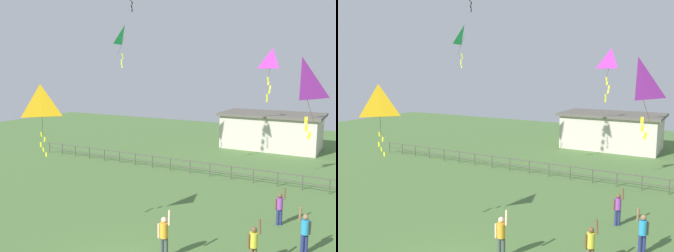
% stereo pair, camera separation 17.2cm
% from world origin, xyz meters
% --- Properties ---
extents(person_0, '(0.56, 0.33, 2.04)m').
position_xyz_m(person_0, '(0.77, 2.31, 1.02)').
color(person_0, '#3F4C47').
rests_on(person_0, ground_plane).
extents(person_2, '(0.48, 0.30, 1.87)m').
position_xyz_m(person_2, '(4.06, 7.87, 0.94)').
color(person_2, navy).
rests_on(person_2, ground_plane).
extents(person_4, '(0.51, 0.33, 2.01)m').
position_xyz_m(person_4, '(5.61, 5.42, 1.01)').
color(person_4, navy).
rests_on(person_4, ground_plane).
extents(person_5, '(0.48, 0.38, 1.94)m').
position_xyz_m(person_5, '(4.09, 3.34, 0.97)').
color(person_5, brown).
rests_on(person_5, ground_plane).
extents(kite_1, '(1.06, 1.00, 3.11)m').
position_xyz_m(kite_1, '(-8.86, 13.33, 9.96)').
color(kite_1, '#1EB759').
extents(kite_2, '(1.06, 0.77, 2.73)m').
position_xyz_m(kite_2, '(3.02, 9.51, 7.95)').
color(kite_2, '#B22DB2').
extents(kite_4, '(0.88, 1.18, 2.28)m').
position_xyz_m(kite_4, '(5.86, 1.23, 7.19)').
color(kite_4, '#B22DB2').
extents(kite_6, '(1.37, 1.41, 3.02)m').
position_xyz_m(kite_6, '(-4.88, 1.49, 6.06)').
color(kite_6, yellow).
extents(waterfront_railing, '(36.04, 0.06, 0.95)m').
position_xyz_m(waterfront_railing, '(-0.41, 14.00, 0.63)').
color(waterfront_railing, '#4C4742').
rests_on(waterfront_railing, ground_plane).
extents(pavilion_building, '(9.44, 5.47, 3.41)m').
position_xyz_m(pavilion_building, '(-0.78, 26.00, 1.73)').
color(pavilion_building, beige).
rests_on(pavilion_building, ground_plane).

